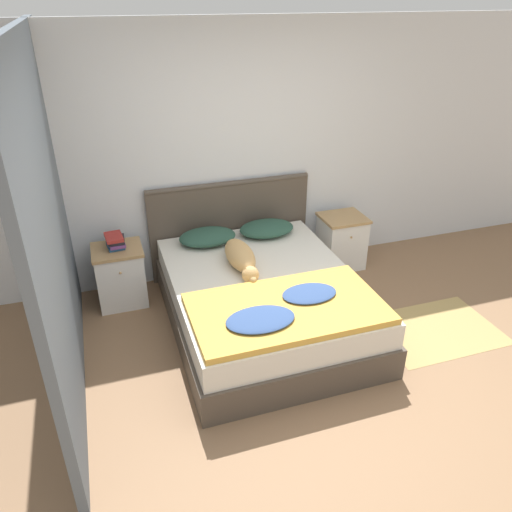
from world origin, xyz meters
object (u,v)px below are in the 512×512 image
object	(u,v)px
bed	(263,302)
dog	(241,257)
pillow_left	(207,237)
book_stack	(115,241)
nightstand_left	(120,275)
nightstand_right	(341,241)
pillow_right	(267,228)

from	to	relation	value
bed	dog	size ratio (longest dim) A/B	2.69
pillow_left	book_stack	world-z (taller)	book_stack
nightstand_left	book_stack	xyz separation A→B (m)	(0.00, 0.03, 0.36)
nightstand_right	book_stack	world-z (taller)	book_stack
pillow_left	nightstand_right	bearing A→B (deg)	0.19
nightstand_left	pillow_right	size ratio (longest dim) A/B	1.04
pillow_right	book_stack	bearing A→B (deg)	178.69
nightstand_left	book_stack	distance (m)	0.36
nightstand_left	dog	xyz separation A→B (m)	(1.05, -0.57, 0.31)
pillow_right	dog	size ratio (longest dim) A/B	0.73
dog	nightstand_left	bearing A→B (deg)	151.73
dog	book_stack	xyz separation A→B (m)	(-1.05, 0.60, 0.04)
dog	nightstand_right	bearing A→B (deg)	23.23
nightstand_left	dog	distance (m)	1.24
nightstand_left	pillow_left	size ratio (longest dim) A/B	1.04
nightstand_left	nightstand_right	xyz separation A→B (m)	(2.38, 0.00, 0.00)
bed	pillow_left	distance (m)	0.92
nightstand_right	pillow_right	xyz separation A→B (m)	(-0.88, -0.00, 0.28)
nightstand_left	pillow_left	distance (m)	0.92
pillow_right	book_stack	xyz separation A→B (m)	(-1.50, 0.03, 0.07)
pillow_right	book_stack	distance (m)	1.50
book_stack	bed	bearing A→B (deg)	-35.15
nightstand_right	pillow_left	size ratio (longest dim) A/B	1.04
pillow_left	dog	world-z (taller)	dog
nightstand_right	nightstand_left	bearing A→B (deg)	180.00
bed	nightstand_left	world-z (taller)	nightstand_left
pillow_right	book_stack	world-z (taller)	book_stack
bed	book_stack	xyz separation A→B (m)	(-1.19, 0.84, 0.40)
nightstand_left	pillow_left	bearing A→B (deg)	-0.32
pillow_left	dog	xyz separation A→B (m)	(0.18, -0.56, 0.03)
pillow_right	dog	xyz separation A→B (m)	(-0.44, -0.56, 0.03)
bed	pillow_right	xyz separation A→B (m)	(0.31, 0.80, 0.33)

